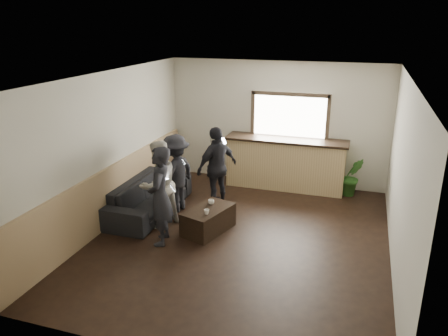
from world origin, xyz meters
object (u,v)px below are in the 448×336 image
(coffee_table, at_px, (208,220))
(person_d, at_px, (217,167))
(potted_plant, at_px, (352,177))
(person_a, at_px, (160,196))
(person_c, at_px, (176,173))
(person_b, at_px, (158,184))
(cup_a, at_px, (211,202))
(cup_b, at_px, (207,212))
(sofa, at_px, (150,196))
(bar_counter, at_px, (286,160))

(coffee_table, distance_m, person_d, 1.32)
(coffee_table, distance_m, potted_plant, 3.50)
(person_a, height_order, person_c, person_a)
(coffee_table, distance_m, person_b, 1.11)
(cup_a, bearing_deg, cup_b, -80.96)
(potted_plant, height_order, person_b, person_b)
(coffee_table, relative_size, person_c, 0.63)
(potted_plant, height_order, person_c, person_c)
(potted_plant, bearing_deg, sofa, -150.57)
(sofa, xyz_separation_m, person_b, (0.45, -0.47, 0.48))
(cup_b, xyz_separation_m, person_d, (-0.27, 1.37, 0.35))
(person_a, bearing_deg, cup_b, 106.07)
(potted_plant, bearing_deg, person_c, -150.46)
(sofa, xyz_separation_m, coffee_table, (1.39, -0.43, -0.11))
(sofa, distance_m, person_a, 1.42)
(coffee_table, distance_m, cup_a, 0.33)
(person_b, distance_m, person_c, 0.73)
(bar_counter, xyz_separation_m, cup_b, (-0.87, -2.83, -0.16))
(coffee_table, relative_size, person_d, 0.59)
(cup_a, height_order, person_b, person_b)
(sofa, height_order, cup_a, sofa)
(person_a, distance_m, person_c, 1.36)
(person_c, bearing_deg, potted_plant, 132.32)
(person_b, xyz_separation_m, person_c, (0.02, 0.73, -0.03))
(sofa, height_order, person_b, person_b)
(potted_plant, xyz_separation_m, person_a, (-3.00, -3.19, 0.43))
(coffee_table, height_order, cup_b, cup_b)
(bar_counter, xyz_separation_m, person_a, (-1.54, -3.24, 0.21))
(cup_b, height_order, person_d, person_d)
(bar_counter, height_order, cup_b, bar_counter)
(bar_counter, bearing_deg, person_a, -115.45)
(sofa, xyz_separation_m, person_d, (1.17, 0.72, 0.50))
(potted_plant, bearing_deg, bar_counter, 178.20)
(cup_a, xyz_separation_m, person_c, (-0.91, 0.48, 0.30))
(person_b, bearing_deg, coffee_table, 117.35)
(person_d, bearing_deg, bar_counter, 173.81)
(cup_a, bearing_deg, person_b, -164.79)
(cup_a, bearing_deg, person_c, 152.20)
(bar_counter, distance_m, person_c, 2.67)
(person_c, bearing_deg, person_b, 11.58)
(person_b, bearing_deg, cup_a, 129.66)
(bar_counter, height_order, person_d, bar_counter)
(cup_a, xyz_separation_m, potted_plant, (2.40, 2.35, -0.05))
(coffee_table, bearing_deg, cup_b, -76.73)
(person_a, height_order, person_b, person_a)
(person_a, bearing_deg, sofa, -159.65)
(cup_a, height_order, person_c, person_c)
(cup_b, relative_size, person_d, 0.06)
(bar_counter, bearing_deg, coffee_table, -109.54)
(sofa, relative_size, cup_b, 23.84)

